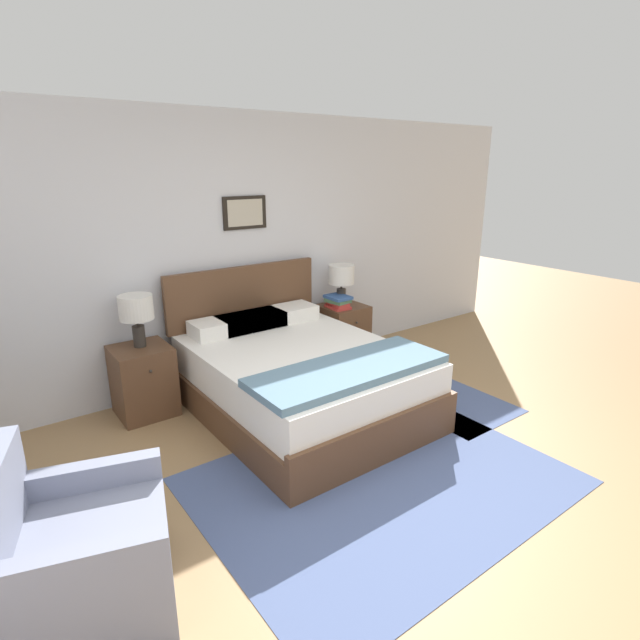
# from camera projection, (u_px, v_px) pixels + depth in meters

# --- Properties ---
(ground_plane) EXTENTS (16.00, 16.00, 0.00)m
(ground_plane) POSITION_uv_depth(u_px,v_px,m) (440.00, 510.00, 3.18)
(ground_plane) COLOR #99754C
(wall_back) EXTENTS (7.90, 0.09, 2.60)m
(wall_back) POSITION_uv_depth(u_px,v_px,m) (232.00, 251.00, 4.89)
(wall_back) COLOR silver
(wall_back) RESTS_ON ground_plane
(area_rug_main) EXTENTS (2.45, 1.86, 0.01)m
(area_rug_main) POSITION_uv_depth(u_px,v_px,m) (382.00, 480.00, 3.47)
(area_rug_main) COLOR #47567F
(area_rug_main) RESTS_ON ground_plane
(area_rug_bedside) EXTENTS (0.85, 1.32, 0.01)m
(area_rug_bedside) POSITION_uv_depth(u_px,v_px,m) (440.00, 397.00, 4.72)
(area_rug_bedside) COLOR #47567F
(area_rug_bedside) RESTS_ON ground_plane
(bed) EXTENTS (1.61, 2.07, 1.16)m
(bed) POSITION_uv_depth(u_px,v_px,m) (299.00, 376.00, 4.37)
(bed) COLOR brown
(bed) RESTS_ON ground_plane
(armchair) EXTENTS (0.97, 0.95, 0.85)m
(armchair) POSITION_uv_depth(u_px,v_px,m) (77.00, 556.00, 2.42)
(armchair) COLOR gray
(armchair) RESTS_ON ground_plane
(nightstand_near_window) EXTENTS (0.47, 0.49, 0.62)m
(nightstand_near_window) POSITION_uv_depth(u_px,v_px,m) (143.00, 381.00, 4.34)
(nightstand_near_window) COLOR brown
(nightstand_near_window) RESTS_ON ground_plane
(nightstand_by_door) EXTENTS (0.47, 0.49, 0.62)m
(nightstand_by_door) POSITION_uv_depth(u_px,v_px,m) (342.00, 332.00, 5.61)
(nightstand_by_door) COLOR brown
(nightstand_by_door) RESTS_ON ground_plane
(table_lamp_near_window) EXTENTS (0.28, 0.28, 0.45)m
(table_lamp_near_window) POSITION_uv_depth(u_px,v_px,m) (136.00, 310.00, 4.18)
(table_lamp_near_window) COLOR #2D2823
(table_lamp_near_window) RESTS_ON nightstand_near_window
(table_lamp_by_door) EXTENTS (0.28, 0.28, 0.45)m
(table_lamp_by_door) POSITION_uv_depth(u_px,v_px,m) (341.00, 277.00, 5.44)
(table_lamp_by_door) COLOR #2D2823
(table_lamp_by_door) RESTS_ON nightstand_by_door
(book_thick_bottom) EXTENTS (0.21, 0.28, 0.03)m
(book_thick_bottom) POSITION_uv_depth(u_px,v_px,m) (338.00, 307.00, 5.42)
(book_thick_bottom) COLOR #B7332D
(book_thick_bottom) RESTS_ON nightstand_by_door
(book_hardcover_middle) EXTENTS (0.16, 0.27, 0.04)m
(book_hardcover_middle) POSITION_uv_depth(u_px,v_px,m) (338.00, 304.00, 5.41)
(book_hardcover_middle) COLOR #B7332D
(book_hardcover_middle) RESTS_ON book_thick_bottom
(book_novel_upper) EXTENTS (0.22, 0.26, 0.04)m
(book_novel_upper) POSITION_uv_depth(u_px,v_px,m) (338.00, 300.00, 5.39)
(book_novel_upper) COLOR #4C7551
(book_novel_upper) RESTS_ON book_hardcover_middle
(book_slim_near_top) EXTENTS (0.22, 0.27, 0.03)m
(book_slim_near_top) POSITION_uv_depth(u_px,v_px,m) (338.00, 297.00, 5.38)
(book_slim_near_top) COLOR #335693
(book_slim_near_top) RESTS_ON book_novel_upper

